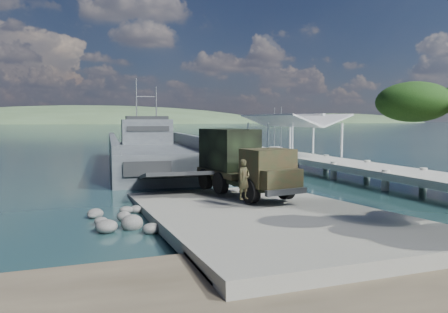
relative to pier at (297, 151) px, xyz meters
The scene contains 10 objects.
ground 22.89m from the pier, 124.71° to the right, with size 1400.00×1400.00×0.00m, color #1A3A3F.
boat_ramp 23.70m from the pier, 123.33° to the right, with size 10.00×18.00×0.50m, color gray.
shoreline_rocks 26.55m from the pier, 136.42° to the right, with size 3.20×5.60×0.90m, color #535351, non-canonical shape.
distant_headlands 542.50m from the pier, 86.09° to the left, with size 1000.00×240.00×48.00m, color #415937, non-canonical shape.
pier is the anchor object (origin of this frame).
landing_craft 14.24m from the pier, 155.42° to the left, with size 11.55×36.18×10.59m.
military_truck 19.48m from the pier, 128.58° to the right, with size 3.59×8.14×3.65m.
soldier 23.32m from the pier, 125.42° to the right, with size 0.70×0.46×1.93m, color #24311B.
sailboat_near 9.67m from the pier, 72.08° to the left, with size 3.30×5.48×6.43m.
sailboat_far 15.23m from the pier, 71.94° to the left, with size 2.74×5.57×6.52m.
Camera 1 is at (-8.43, -19.38, 4.70)m, focal length 35.00 mm.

